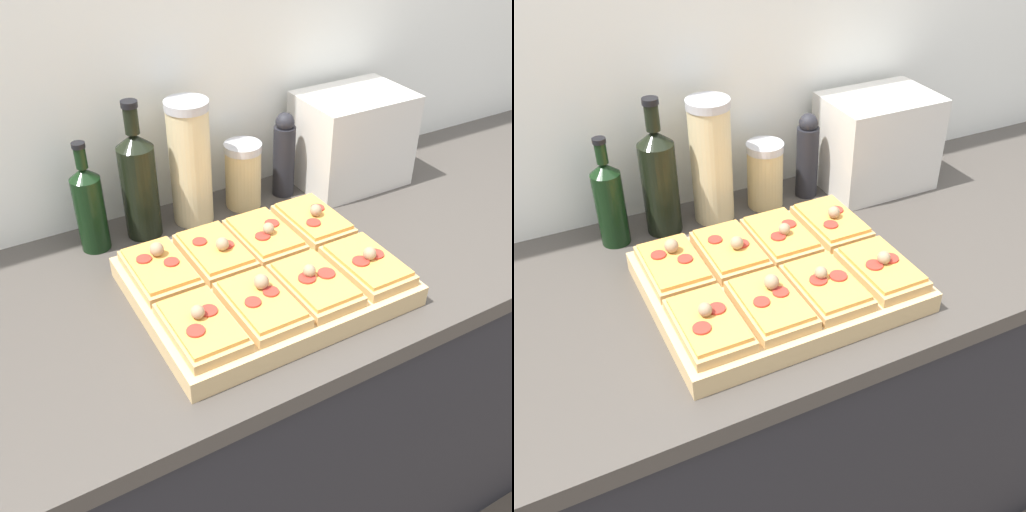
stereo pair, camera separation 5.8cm
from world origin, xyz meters
TOP-DOWN VIEW (x-y plane):
  - wall_back at (0.00, 0.67)m, footprint 6.00×0.06m
  - kitchen_counter at (0.00, 0.32)m, footprint 2.63×0.67m
  - cutting_board at (-0.06, 0.25)m, footprint 0.49×0.39m
  - pizza_slice_back_left at (-0.23, 0.34)m, footprint 0.11×0.17m
  - pizza_slice_back_midleft at (-0.11, 0.34)m, footprint 0.11×0.17m
  - pizza_slice_back_midright at (0.00, 0.34)m, footprint 0.11×0.17m
  - pizza_slice_back_right at (0.12, 0.34)m, footprint 0.11×0.17m
  - pizza_slice_front_left at (-0.23, 0.15)m, footprint 0.11×0.17m
  - pizza_slice_front_midleft at (-0.11, 0.16)m, footprint 0.11×0.17m
  - pizza_slice_front_midright at (0.00, 0.15)m, footprint 0.11×0.17m
  - pizza_slice_front_right at (0.12, 0.15)m, footprint 0.11×0.17m
  - olive_oil_bottle at (-0.29, 0.55)m, footprint 0.06×0.06m
  - wine_bottle at (-0.18, 0.55)m, footprint 0.08×0.08m
  - grain_jar_tall at (-0.06, 0.55)m, footprint 0.09×0.09m
  - grain_jar_short at (0.07, 0.55)m, footprint 0.09×0.09m
  - pepper_mill at (0.18, 0.55)m, footprint 0.05×0.05m
  - toaster_oven at (0.36, 0.52)m, footprint 0.29×0.19m

SIDE VIEW (x-z plane):
  - kitchen_counter at x=0.00m, z-range 0.00..0.92m
  - cutting_board at x=-0.06m, z-range 0.92..0.96m
  - pizza_slice_back_midright at x=0.00m, z-range 0.95..1.00m
  - pizza_slice_front_midright at x=0.00m, z-range 0.95..1.00m
  - pizza_slice_front_left at x=-0.23m, z-range 0.95..1.00m
  - pizza_slice_back_right at x=0.12m, z-range 0.95..1.01m
  - pizza_slice_front_right at x=0.12m, z-range 0.95..1.01m
  - pizza_slice_back_midleft at x=-0.11m, z-range 0.95..1.01m
  - pizza_slice_back_left at x=-0.23m, z-range 0.95..1.01m
  - pizza_slice_front_midleft at x=-0.11m, z-range 0.95..1.01m
  - grain_jar_short at x=0.07m, z-range 0.92..1.08m
  - olive_oil_bottle at x=-0.29m, z-range 0.90..1.14m
  - pepper_mill at x=0.18m, z-range 0.92..1.13m
  - toaster_oven at x=0.36m, z-range 0.92..1.15m
  - wine_bottle at x=-0.18m, z-range 0.89..1.20m
  - grain_jar_tall at x=-0.06m, z-range 0.92..1.21m
  - wall_back at x=0.00m, z-range 0.00..2.50m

